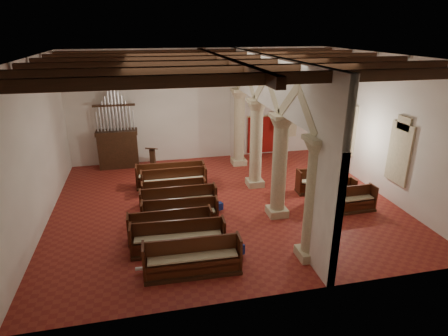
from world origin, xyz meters
TOP-DOWN VIEW (x-y plane):
  - floor at (0.00, 0.00)m, footprint 14.00×14.00m
  - ceiling at (0.00, 0.00)m, footprint 14.00×14.00m
  - wall_back at (0.00, 6.00)m, footprint 14.00×0.02m
  - wall_front at (0.00, -6.00)m, footprint 14.00×0.02m
  - wall_left at (-7.00, 0.00)m, footprint 0.02×12.00m
  - wall_right at (7.00, 0.00)m, footprint 0.02×12.00m
  - ceiling_beams at (0.00, 0.00)m, footprint 13.80×11.80m
  - arcade at (1.80, 0.00)m, footprint 0.90×11.90m
  - window_right_a at (6.98, -1.50)m, footprint 0.03×1.00m
  - window_right_b at (6.98, 2.50)m, footprint 0.03×1.00m
  - window_back at (5.00, 5.98)m, footprint 1.00×0.03m
  - pipe_organ at (-4.50, 5.50)m, footprint 2.10×0.85m
  - lectern at (-2.78, 4.49)m, footprint 0.65×0.68m
  - dossal_curtain at (3.50, 5.92)m, footprint 1.80×0.07m
  - processional_banner at (4.53, 5.05)m, footprint 0.61×0.78m
  - hymnal_box_a at (-0.43, -3.96)m, footprint 0.42×0.39m
  - hymnal_box_b at (-1.65, -2.78)m, footprint 0.40×0.36m
  - hymnal_box_c at (-0.40, -0.73)m, footprint 0.35×0.32m
  - tube_heater_a at (-3.12, -4.21)m, footprint 1.15×0.21m
  - tube_heater_b at (-2.34, -2.84)m, footprint 1.02×0.20m
  - nave_pew_0 at (-1.99, -4.52)m, footprint 2.95×0.84m
  - nave_pew_1 at (-2.28, -3.22)m, footprint 3.14×0.88m
  - nave_pew_2 at (-2.47, -2.36)m, footprint 2.93×0.71m
  - nave_pew_3 at (-2.03, -1.52)m, footprint 2.87×0.88m
  - nave_pew_4 at (-1.98, -0.50)m, footprint 3.03×0.73m
  - nave_pew_5 at (-2.07, 0.49)m, footprint 2.68×0.68m
  - nave_pew_6 at (-1.95, 1.69)m, footprint 2.93×0.71m
  - nave_pew_7 at (-2.06, 2.34)m, footprint 3.18×0.81m
  - aisle_pew_0 at (4.82, -1.81)m, footprint 2.06×0.75m
  - aisle_pew_1 at (4.49, -0.91)m, footprint 2.00×0.75m
  - aisle_pew_2 at (4.37, 0.19)m, footprint 1.97×0.81m

SIDE VIEW (x-z plane):
  - floor at x=0.00m, z-range 0.00..0.00m
  - tube_heater_a at x=-3.12m, z-range 0.10..0.22m
  - tube_heater_b at x=-2.34m, z-range 0.11..0.21m
  - hymnal_box_c at x=-0.40m, z-range 0.10..0.39m
  - hymnal_box_b at x=-1.65m, z-range 0.10..0.44m
  - hymnal_box_a at x=-0.43m, z-range 0.10..0.44m
  - nave_pew_5 at x=-2.07m, z-range -0.17..0.82m
  - aisle_pew_1 at x=4.49m, z-range -0.16..0.82m
  - aisle_pew_0 at x=4.82m, z-range -0.17..0.85m
  - nave_pew_2 at x=-2.47m, z-range -0.18..0.86m
  - nave_pew_3 at x=-2.03m, z-range -0.18..0.86m
  - nave_pew_6 at x=-1.95m, z-range -0.18..0.87m
  - nave_pew_1 at x=-2.28m, z-range -0.18..0.89m
  - nave_pew_4 at x=-1.98m, z-range -0.18..0.90m
  - nave_pew_7 at x=-2.06m, z-range -0.19..0.91m
  - aisle_pew_2 at x=4.37m, z-range -0.18..0.91m
  - nave_pew_0 at x=-1.99m, z-range -0.19..0.94m
  - lectern at x=-2.78m, z-range -0.11..1.22m
  - processional_banner at x=4.53m, z-range -0.52..2.21m
  - dossal_curtain at x=3.50m, z-range 0.08..2.25m
  - pipe_organ at x=-4.50m, z-range -0.83..3.57m
  - window_right_a at x=6.98m, z-range 1.10..3.30m
  - window_right_b at x=6.98m, z-range 1.10..3.30m
  - window_back at x=5.00m, z-range 1.10..3.30m
  - wall_back at x=0.00m, z-range 0.00..6.00m
  - wall_front at x=0.00m, z-range 0.00..6.00m
  - wall_left at x=-7.00m, z-range 0.00..6.00m
  - wall_right at x=7.00m, z-range 0.00..6.00m
  - arcade at x=1.80m, z-range 0.56..6.56m
  - ceiling_beams at x=0.00m, z-range 5.67..5.97m
  - ceiling at x=0.00m, z-range 6.00..6.00m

